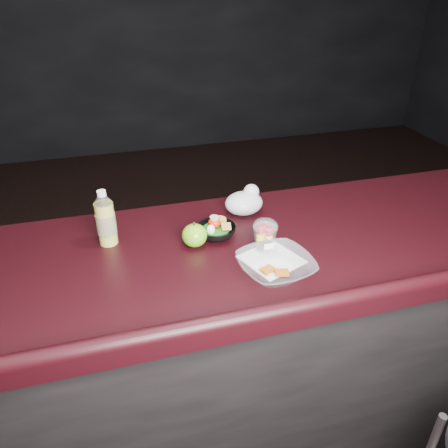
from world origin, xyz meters
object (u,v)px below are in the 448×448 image
(lemonade_bottle, at_px, (106,222))
(snack_bowl, at_px, (216,230))
(takeout_bowl, at_px, (276,266))
(fruit_cup, at_px, (265,235))
(green_apple, at_px, (195,235))

(lemonade_bottle, height_order, snack_bowl, lemonade_bottle)
(lemonade_bottle, distance_m, snack_bowl, 0.36)
(lemonade_bottle, bearing_deg, snack_bowl, -9.55)
(snack_bowl, xyz_separation_m, takeout_bowl, (0.12, -0.25, 0.00))
(fruit_cup, relative_size, takeout_bowl, 0.46)
(fruit_cup, relative_size, green_apple, 1.31)
(fruit_cup, xyz_separation_m, snack_bowl, (-0.13, 0.12, -0.03))
(green_apple, distance_m, snack_bowl, 0.09)
(snack_bowl, bearing_deg, lemonade_bottle, 170.45)
(fruit_cup, xyz_separation_m, green_apple, (-0.21, 0.09, -0.02))
(green_apple, relative_size, snack_bowl, 0.53)
(fruit_cup, xyz_separation_m, takeout_bowl, (-0.01, -0.13, -0.03))
(fruit_cup, bearing_deg, snack_bowl, 136.46)
(lemonade_bottle, height_order, green_apple, lemonade_bottle)
(fruit_cup, distance_m, takeout_bowl, 0.13)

